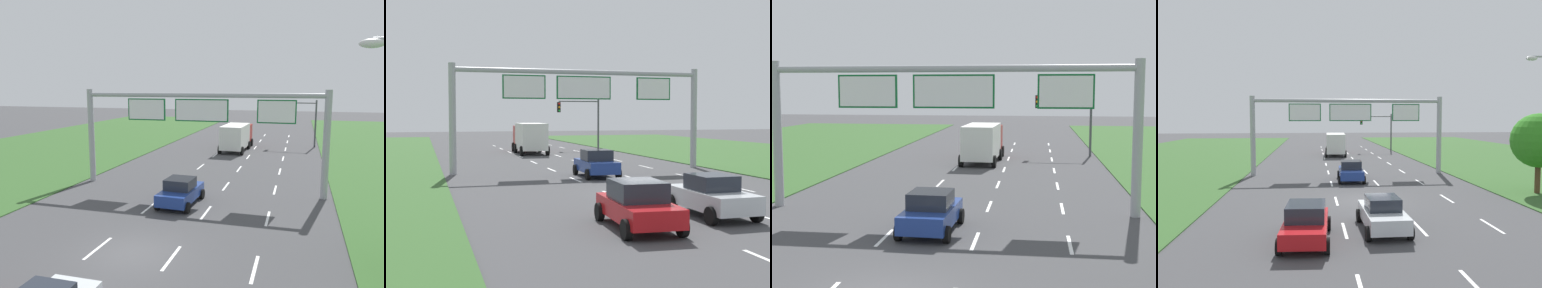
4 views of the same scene
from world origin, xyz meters
The scene contains 11 objects.
ground_plane centered at (0.00, 0.00, 0.00)m, with size 200.00×200.00×0.00m, color #424244.
lane_dashes_inner_left centered at (-1.75, 12.00, 0.00)m, with size 0.14×62.40×0.01m.
lane_dashes_inner_right centered at (1.75, 12.00, 0.00)m, with size 0.14×62.40×0.01m.
lane_dashes_slip centered at (5.25, 12.00, 0.00)m, with size 0.14×62.40×0.01m.
car_near_red centered at (-3.47, -7.31, 0.79)m, with size 2.22×4.21×1.58m.
car_lead_silver centered at (-0.13, 7.09, 0.81)m, with size 2.21×4.09×1.66m.
car_mid_lane centered at (-0.02, -6.11, 0.76)m, with size 2.05×4.03×1.55m.
box_truck centered at (-0.13, 27.94, 1.63)m, with size 2.90×7.82×2.96m.
sign_gantry centered at (0.10, 10.76, 4.95)m, with size 17.24×0.44×7.00m.
traffic_light_mast centered at (6.58, 32.49, 3.87)m, with size 4.76×0.49×5.60m.
roadside_tree_near centered at (11.82, 0.84, 3.58)m, with size 3.63×3.63×5.41m.
Camera 4 is at (-3.16, -22.62, 5.15)m, focal length 35.00 mm.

